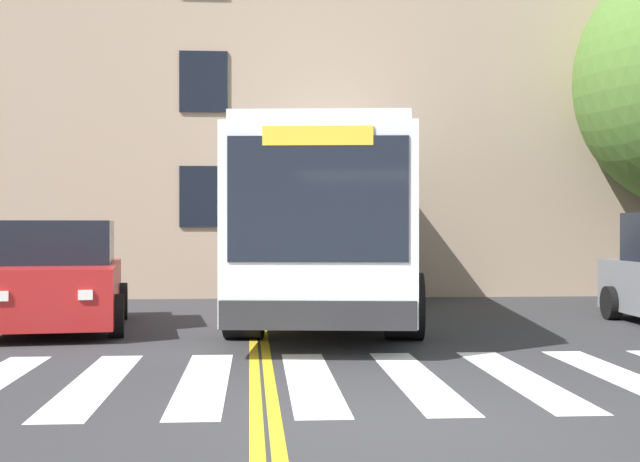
# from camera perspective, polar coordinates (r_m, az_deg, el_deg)

# --- Properties ---
(ground_plane) EXTENTS (120.00, 120.00, 0.00)m
(ground_plane) POSITION_cam_1_polar(r_m,az_deg,el_deg) (7.67, 5.19, -12.34)
(ground_plane) COLOR #303033
(crosswalk) EXTENTS (9.79, 4.03, 0.01)m
(crosswalk) POSITION_cam_1_polar(r_m,az_deg,el_deg) (9.80, -0.59, -9.53)
(crosswalk) COLOR white
(crosswalk) RESTS_ON ground
(lane_line_yellow_inner) EXTENTS (0.12, 36.00, 0.01)m
(lane_line_yellow_inner) POSITION_cam_1_polar(r_m,az_deg,el_deg) (23.69, -4.40, -3.73)
(lane_line_yellow_inner) COLOR gold
(lane_line_yellow_inner) RESTS_ON ground
(lane_line_yellow_outer) EXTENTS (0.12, 36.00, 0.01)m
(lane_line_yellow_outer) POSITION_cam_1_polar(r_m,az_deg,el_deg) (23.69, -4.02, -3.73)
(lane_line_yellow_outer) COLOR gold
(lane_line_yellow_outer) RESTS_ON ground
(city_bus) EXTENTS (3.90, 12.02, 3.16)m
(city_bus) POSITION_cam_1_polar(r_m,az_deg,el_deg) (16.85, 0.67, 0.48)
(city_bus) COLOR white
(city_bus) RESTS_ON ground
(car_red_near_lane) EXTENTS (2.51, 4.45, 1.77)m
(car_red_near_lane) POSITION_cam_1_polar(r_m,az_deg,el_deg) (15.13, -16.39, -3.00)
(car_red_near_lane) COLOR #AD1E1E
(car_red_near_lane) RESTS_ON ground
(car_navy_behind_bus) EXTENTS (2.57, 4.91, 1.90)m
(car_navy_behind_bus) POSITION_cam_1_polar(r_m,az_deg,el_deg) (26.96, -3.54, -1.42)
(car_navy_behind_bus) COLOR navy
(car_navy_behind_bus) RESTS_ON ground
(building_facade) EXTENTS (43.65, 9.56, 9.42)m
(building_facade) POSITION_cam_1_polar(r_m,az_deg,el_deg) (25.51, -6.93, 7.17)
(building_facade) COLOR tan
(building_facade) RESTS_ON ground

